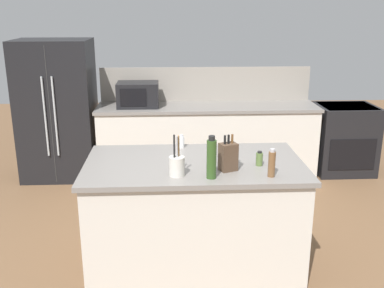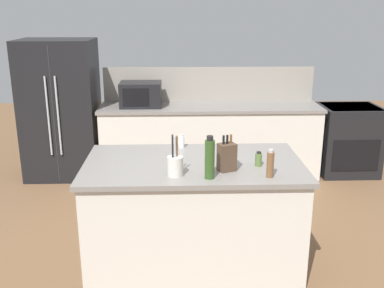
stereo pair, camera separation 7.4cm
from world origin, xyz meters
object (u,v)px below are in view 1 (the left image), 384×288
at_px(knife_block, 228,157).
at_px(pepper_grinder, 272,164).
at_px(salt_shaker, 181,142).
at_px(range_oven, 344,139).
at_px(microwave, 138,95).
at_px(refrigerator, 58,110).
at_px(spice_jar_oregano, 259,159).
at_px(olive_oil_bottle, 211,158).
at_px(utensil_crock, 177,165).

bearing_deg(knife_block, pepper_grinder, -48.61).
bearing_deg(salt_shaker, pepper_grinder, -49.46).
relative_size(range_oven, salt_shaker, 7.68).
bearing_deg(salt_shaker, microwave, 105.73).
relative_size(refrigerator, spice_jar_oregano, 14.82).
bearing_deg(pepper_grinder, microwave, 114.45).
bearing_deg(refrigerator, olive_oil_bottle, -56.17).
height_order(utensil_crock, olive_oil_bottle, olive_oil_bottle).
distance_m(range_oven, salt_shaker, 2.92).
bearing_deg(salt_shaker, olive_oil_bottle, -75.39).
xyz_separation_m(range_oven, utensil_crock, (-2.31, -2.50, 0.56)).
relative_size(microwave, olive_oil_bottle, 1.59).
relative_size(microwave, knife_block, 1.81).
bearing_deg(spice_jar_oregano, pepper_grinder, -80.35).
bearing_deg(spice_jar_oregano, salt_shaker, 139.86).
bearing_deg(spice_jar_oregano, knife_block, -159.99).
bearing_deg(utensil_crock, refrigerator, 120.39).
xyz_separation_m(microwave, utensil_crock, (0.45, -2.50, -0.07)).
height_order(utensil_crock, salt_shaker, utensil_crock).
height_order(olive_oil_bottle, spice_jar_oregano, olive_oil_bottle).
bearing_deg(microwave, utensil_crock, -79.82).
distance_m(olive_oil_bottle, spice_jar_oregano, 0.50).
distance_m(knife_block, olive_oil_bottle, 0.22).
relative_size(refrigerator, microwave, 3.41).
bearing_deg(olive_oil_bottle, knife_block, 47.51).
bearing_deg(utensil_crock, knife_block, 13.22).
relative_size(range_oven, microwave, 1.75).
height_order(refrigerator, spice_jar_oregano, refrigerator).
height_order(refrigerator, olive_oil_bottle, refrigerator).
bearing_deg(range_oven, microwave, 180.00).
bearing_deg(olive_oil_bottle, salt_shaker, 104.61).
xyz_separation_m(microwave, salt_shaker, (0.50, -1.79, -0.10)).
distance_m(utensil_crock, salt_shaker, 0.72).
relative_size(microwave, pepper_grinder, 2.38).
bearing_deg(range_oven, knife_block, -128.37).
distance_m(knife_block, pepper_grinder, 0.35).
distance_m(pepper_grinder, spice_jar_oregano, 0.26).
relative_size(pepper_grinder, spice_jar_oregano, 1.82).
relative_size(range_oven, pepper_grinder, 4.18).
bearing_deg(salt_shaker, range_oven, 38.41).
xyz_separation_m(knife_block, salt_shaker, (-0.35, 0.62, -0.06)).
bearing_deg(range_oven, olive_oil_bottle, -128.64).
xyz_separation_m(refrigerator, knife_block, (1.90, -2.46, 0.16)).
xyz_separation_m(microwave, spice_jar_oregano, (1.12, -2.31, -0.10)).
bearing_deg(pepper_grinder, spice_jar_oregano, 99.65).
distance_m(salt_shaker, pepper_grinder, 1.02).
distance_m(knife_block, salt_shaker, 0.71).
height_order(refrigerator, knife_block, refrigerator).
bearing_deg(microwave, refrigerator, 177.19).
relative_size(refrigerator, olive_oil_bottle, 5.41).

